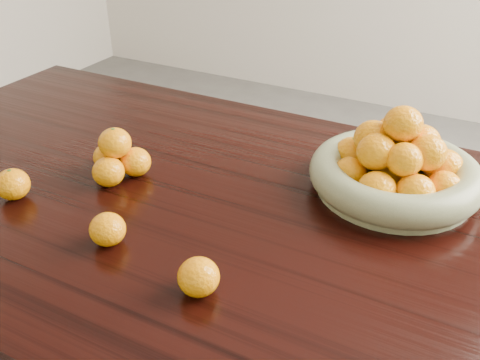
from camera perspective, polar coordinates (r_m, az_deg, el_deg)
The scene contains 6 objects.
dining_table at distance 1.16m, azimuth 0.05°, elevation -6.64°, with size 2.00×1.00×0.75m.
fruit_bowl at distance 1.19m, azimuth 16.32°, elevation 1.22°, with size 0.37×0.37×0.19m.
orange_pyramid at distance 1.23m, azimuth -13.00°, elevation 2.29°, with size 0.14×0.14×0.12m.
loose_orange_0 at distance 1.22m, azimuth -23.08°, elevation -0.42°, with size 0.07×0.07×0.07m, color orange.
loose_orange_1 at distance 1.02m, azimuth -13.93°, elevation -5.13°, with size 0.07×0.07×0.06m, color orange.
loose_orange_2 at distance 0.89m, azimuth -4.44°, elevation -10.27°, with size 0.07×0.07×0.07m, color orange.
Camera 1 is at (0.43, -0.82, 1.37)m, focal length 40.00 mm.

